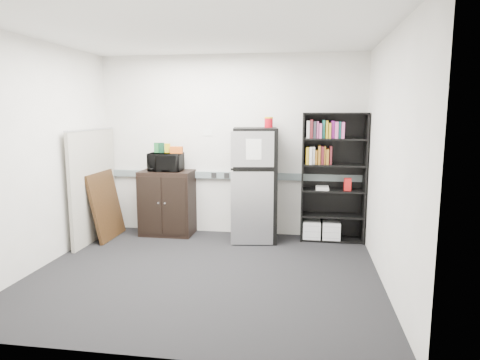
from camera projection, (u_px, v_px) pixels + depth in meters
The scene contains 18 objects.
floor at pixel (205, 273), 4.98m from camera, with size 4.00×4.00×0.00m, color black.
wall_back at pixel (230, 146), 6.48m from camera, with size 4.00×0.02×2.70m, color silver.
wall_right at pixel (389, 161), 4.47m from camera, with size 0.02×3.50×2.70m, color silver.
wall_left at pixel (39, 155), 5.07m from camera, with size 0.02×3.50×2.70m, color silver.
ceiling at pixel (201, 32), 4.56m from camera, with size 4.00×3.50×0.02m, color white.
electrical_raceway at pixel (230, 175), 6.52m from camera, with size 3.92×0.05×0.10m, color slate.
wall_note at pixel (208, 132), 6.49m from camera, with size 0.14×0.00×0.10m, color white.
bookshelf at pixel (332, 174), 6.13m from camera, with size 0.90×0.34×1.85m.
cubicle_partition at pixel (94, 185), 6.19m from camera, with size 0.06×1.30×1.62m.
cabinet at pixel (167, 203), 6.51m from camera, with size 0.79×0.52×0.98m.
microwave at pixel (166, 162), 6.40m from camera, with size 0.49×0.33×0.27m, color black.
snack_box_a at pixel (157, 148), 6.42m from camera, with size 0.07×0.05×0.15m, color #1B5F2C.
snack_box_b at pixel (162, 148), 6.41m from camera, with size 0.07×0.05×0.15m, color #0C361E.
snack_box_c at pixel (168, 148), 6.40m from camera, with size 0.07×0.05×0.14m, color gold.
snack_bag at pixel (177, 150), 6.33m from camera, with size 0.18×0.10×0.10m, color #BF4D13.
refrigerator at pixel (255, 185), 6.18m from camera, with size 0.69×0.72×1.64m.
coffee_can at pixel (269, 121), 6.13m from camera, with size 0.12×0.12×0.17m.
framed_poster at pixel (106, 205), 6.31m from camera, with size 0.24×0.78×0.99m.
Camera 1 is at (1.13, -4.63, 1.86)m, focal length 32.00 mm.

